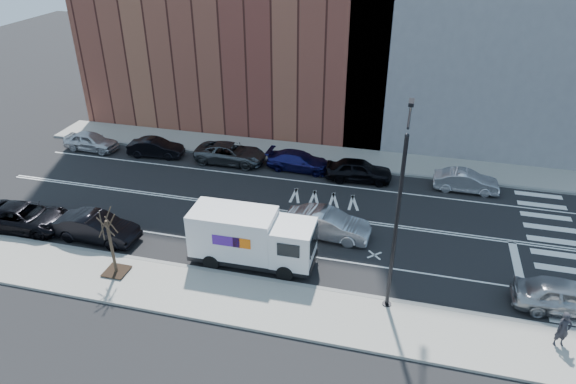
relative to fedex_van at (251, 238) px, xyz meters
The scene contains 21 objects.
ground 5.84m from the fedex_van, 85.74° to the left, with size 120.00×120.00×0.00m, color black.
sidewalk_near 3.58m from the fedex_van, 82.57° to the right, with size 44.00×3.60×0.15m, color gray.
sidewalk_far 14.49m from the fedex_van, 88.34° to the left, with size 44.00×3.60×0.15m, color gray.
curb_near 2.12m from the fedex_van, 73.40° to the right, with size 44.00×0.25×0.17m, color gray.
curb_far 12.70m from the fedex_van, 88.10° to the left, with size 44.00×0.25×0.17m, color gray.
crosswalk 17.42m from the fedex_van, 18.83° to the left, with size 3.00×14.00×0.01m, color white, non-canonical shape.
road_markings 5.84m from the fedex_van, 85.74° to the left, with size 40.00×8.60×0.01m, color white, non-canonical shape.
streetlight 8.29m from the fedex_van, 10.04° to the right, with size 0.44×4.02×9.34m.
street_tree 7.16m from the fedex_van, 156.97° to the right, with size 1.20×1.20×3.75m.
fedex_van is the anchor object (origin of this frame).
far_parked_a 20.26m from the fedex_van, 146.90° to the left, with size 1.75×4.35×1.48m, color silver.
far_parked_b 16.05m from the fedex_van, 135.45° to the left, with size 1.48×4.25×1.40m, color black.
far_parked_c 12.84m from the fedex_van, 115.01° to the left, with size 2.47×5.35×1.49m, color #424649.
far_parked_d 11.73m from the fedex_van, 90.62° to the left, with size 1.94×4.76×1.38m, color #181753.
far_parked_e 11.93m from the fedex_van, 68.62° to the left, with size 1.87×4.64×1.58m, color black.
far_parked_f 16.27m from the fedex_van, 44.35° to the left, with size 1.50×4.30×1.42m, color silver.
driving_sedan 5.01m from the fedex_van, 45.48° to the left, with size 1.75×5.02×1.65m, color #BABBC0.
near_parked_rear_a 9.37m from the fedex_van, behind, with size 1.72×4.93×1.62m, color black.
near_parked_rear_b 14.25m from the fedex_van, behind, with size 2.58×5.59×1.55m, color black.
near_parked_front 15.66m from the fedex_van, ahead, with size 1.96×4.87×1.66m, color #AFB0B4.
pedestrian 15.17m from the fedex_van, ahead, with size 0.64×0.42×1.76m, color black.
Camera 1 is at (7.08, -27.06, 16.94)m, focal length 32.00 mm.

